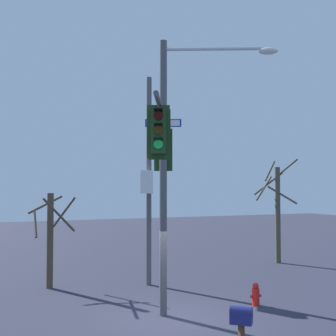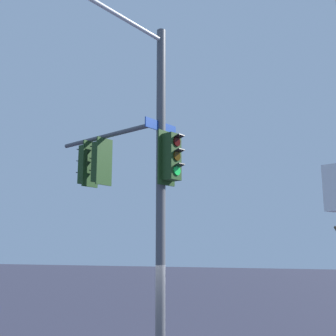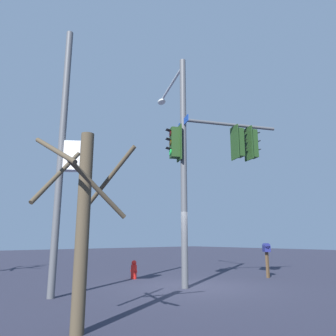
{
  "view_description": "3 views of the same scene",
  "coord_description": "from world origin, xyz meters",
  "px_view_note": "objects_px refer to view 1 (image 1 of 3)",
  "views": [
    {
      "loc": [
        -5.17,
        -11.98,
        3.81
      ],
      "look_at": [
        0.11,
        0.33,
        4.39
      ],
      "focal_mm": 47.59,
      "sensor_mm": 36.0,
      "label": 1
    },
    {
      "loc": [
        8.86,
        2.92,
        3.01
      ],
      "look_at": [
        0.51,
        0.71,
        4.63
      ],
      "focal_mm": 42.37,
      "sensor_mm": 36.0,
      "label": 2
    },
    {
      "loc": [
        -8.13,
        8.09,
        1.61
      ],
      "look_at": [
        0.52,
        0.65,
        4.11
      ],
      "focal_mm": 34.41,
      "sensor_mm": 36.0,
      "label": 3
    }
  ],
  "objects_px": {
    "bare_tree_across_street": "(277,209)",
    "mailbox": "(241,321)",
    "fire_hydrant": "(256,295)",
    "bare_tree_behind_pole": "(50,236)"
  },
  "relations": [
    {
      "from": "fire_hydrant",
      "to": "bare_tree_across_street",
      "type": "distance_m",
      "value": 8.92
    },
    {
      "from": "fire_hydrant",
      "to": "bare_tree_across_street",
      "type": "height_order",
      "value": "bare_tree_across_street"
    },
    {
      "from": "bare_tree_behind_pole",
      "to": "bare_tree_across_street",
      "type": "height_order",
      "value": "bare_tree_across_street"
    },
    {
      "from": "mailbox",
      "to": "bare_tree_across_street",
      "type": "xyz_separation_m",
      "value": [
        9.08,
        10.86,
        1.61
      ]
    },
    {
      "from": "mailbox",
      "to": "bare_tree_behind_pole",
      "type": "distance_m",
      "value": 9.93
    },
    {
      "from": "fire_hydrant",
      "to": "bare_tree_behind_pole",
      "type": "height_order",
      "value": "bare_tree_behind_pole"
    },
    {
      "from": "bare_tree_across_street",
      "to": "mailbox",
      "type": "bearing_deg",
      "value": -129.9
    },
    {
      "from": "bare_tree_behind_pole",
      "to": "bare_tree_across_street",
      "type": "relative_size",
      "value": 0.68
    },
    {
      "from": "bare_tree_behind_pole",
      "to": "fire_hydrant",
      "type": "bearing_deg",
      "value": -42.04
    },
    {
      "from": "mailbox",
      "to": "bare_tree_behind_pole",
      "type": "relative_size",
      "value": 0.39
    }
  ]
}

